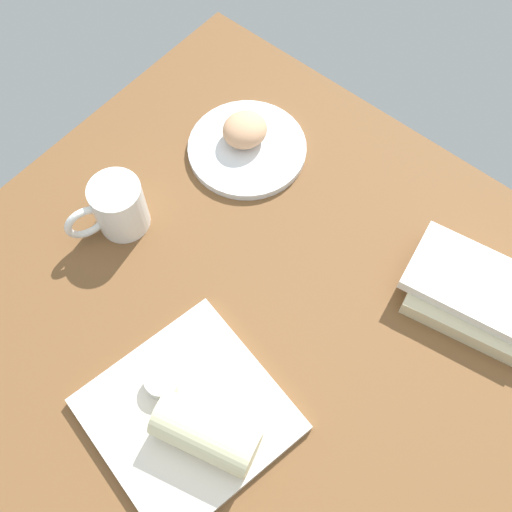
# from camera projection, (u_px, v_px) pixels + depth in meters

# --- Properties ---
(dining_table) EXTENTS (1.10, 0.90, 0.04)m
(dining_table) POSITION_uv_depth(u_px,v_px,m) (290.00, 337.00, 0.94)
(dining_table) COLOR brown
(dining_table) RESTS_ON ground
(round_plate) EXTENTS (0.21, 0.21, 0.01)m
(round_plate) POSITION_uv_depth(u_px,v_px,m) (247.00, 148.00, 1.08)
(round_plate) COLOR white
(round_plate) RESTS_ON dining_table
(scone_pastry) EXTENTS (0.09, 0.09, 0.05)m
(scone_pastry) POSITION_uv_depth(u_px,v_px,m) (245.00, 130.00, 1.06)
(scone_pastry) COLOR tan
(scone_pastry) RESTS_ON round_plate
(square_plate) EXTENTS (0.29, 0.29, 0.02)m
(square_plate) POSITION_uv_depth(u_px,v_px,m) (188.00, 414.00, 0.86)
(square_plate) COLOR silver
(square_plate) RESTS_ON dining_table
(sauce_cup) EXTENTS (0.05, 0.05, 0.02)m
(sauce_cup) POSITION_uv_depth(u_px,v_px,m) (162.00, 381.00, 0.86)
(sauce_cup) COLOR silver
(sauce_cup) RESTS_ON square_plate
(breakfast_wrap) EXTENTS (0.15, 0.10, 0.06)m
(breakfast_wrap) POSITION_uv_depth(u_px,v_px,m) (206.00, 434.00, 0.81)
(breakfast_wrap) COLOR beige
(breakfast_wrap) RESTS_ON square_plate
(book_stack) EXTENTS (0.24, 0.17, 0.05)m
(book_stack) POSITION_uv_depth(u_px,v_px,m) (476.00, 295.00, 0.93)
(book_stack) COLOR beige
(book_stack) RESTS_ON dining_table
(coffee_mug) EXTENTS (0.08, 0.13, 0.10)m
(coffee_mug) POSITION_uv_depth(u_px,v_px,m) (117.00, 207.00, 0.97)
(coffee_mug) COLOR white
(coffee_mug) RESTS_ON dining_table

